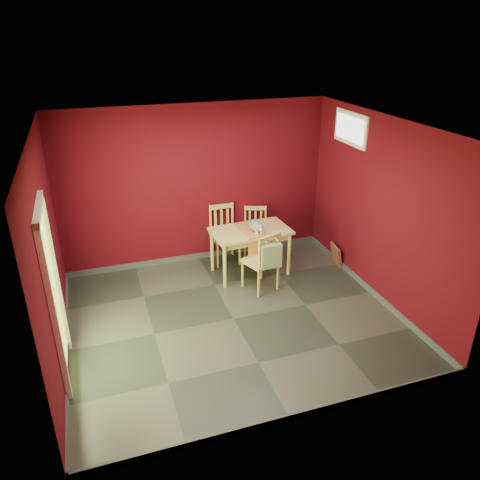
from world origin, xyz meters
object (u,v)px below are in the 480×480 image
object	(u,v)px
tote_bag	(271,256)
cat	(256,224)
picture_frame	(336,255)
chair_far_right	(255,232)
dining_table	(251,235)
chair_near	(262,261)
chair_far_left	(224,233)

from	to	relation	value
tote_bag	cat	xyz separation A→B (m)	(0.03, 0.75, 0.22)
picture_frame	chair_far_right	bearing A→B (deg)	146.77
cat	chair_far_right	bearing A→B (deg)	90.91
dining_table	cat	size ratio (longest dim) A/B	2.94
chair_far_right	cat	size ratio (longest dim) A/B	2.05
cat	picture_frame	size ratio (longest dim) A/B	1.17
chair_near	cat	size ratio (longest dim) A/B	2.23
dining_table	chair_far_right	world-z (taller)	chair_far_right
chair_near	picture_frame	size ratio (longest dim) A/B	2.62
picture_frame	dining_table	bearing A→B (deg)	171.83
dining_table	tote_bag	size ratio (longest dim) A/B	2.92
dining_table	chair_far_left	size ratio (longest dim) A/B	1.29
dining_table	chair_far_left	distance (m)	0.66
chair_far_left	tote_bag	world-z (taller)	chair_far_left
tote_bag	picture_frame	xyz separation A→B (m)	(1.46, 0.58, -0.49)
chair_near	picture_frame	xyz separation A→B (m)	(1.51, 0.35, -0.32)
chair_far_left	tote_bag	size ratio (longest dim) A/B	2.26
cat	chair_far_left	bearing A→B (deg)	140.64
chair_far_right	chair_near	xyz separation A→B (m)	(-0.31, -1.14, 0.04)
chair_far_left	chair_far_right	distance (m)	0.57
chair_far_left	chair_far_right	bearing A→B (deg)	-0.83
dining_table	picture_frame	world-z (taller)	dining_table
chair_near	tote_bag	distance (m)	0.29
chair_far_left	chair_near	bearing A→B (deg)	-77.09
chair_far_left	picture_frame	size ratio (longest dim) A/B	2.67
tote_bag	picture_frame	size ratio (longest dim) A/B	1.18
chair_near	cat	xyz separation A→B (m)	(0.08, 0.53, 0.39)
chair_near	picture_frame	world-z (taller)	chair_near
dining_table	chair_far_left	bearing A→B (deg)	115.17
dining_table	chair_near	size ratio (longest dim) A/B	1.32
chair_far_right	picture_frame	distance (m)	1.46
chair_far_right	cat	distance (m)	0.78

